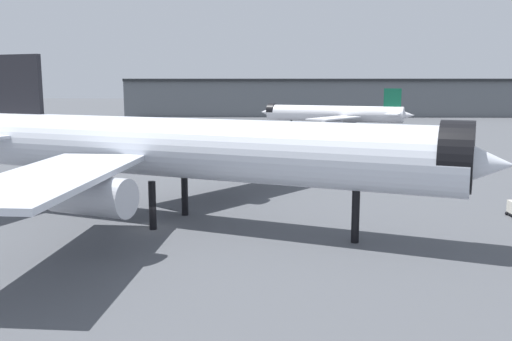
% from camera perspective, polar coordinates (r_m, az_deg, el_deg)
% --- Properties ---
extents(ground, '(900.00, 900.00, 0.00)m').
position_cam_1_polar(ground, '(60.09, -10.73, -5.99)').
color(ground, '#4C4F54').
extents(airliner_near_gate, '(63.18, 56.13, 18.86)m').
position_cam_1_polar(airliner_near_gate, '(59.98, -7.08, 2.17)').
color(airliner_near_gate, silver).
rests_on(airliner_near_gate, ground).
extents(airliner_far_taxiway, '(46.00, 40.86, 13.67)m').
position_cam_1_polar(airliner_far_taxiway, '(167.11, 8.09, 5.84)').
color(airliner_far_taxiway, white).
rests_on(airliner_far_taxiway, ground).
extents(terminal_building, '(235.82, 31.14, 27.32)m').
position_cam_1_polar(terminal_building, '(259.31, 13.49, 7.41)').
color(terminal_building, slate).
rests_on(terminal_building, ground).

